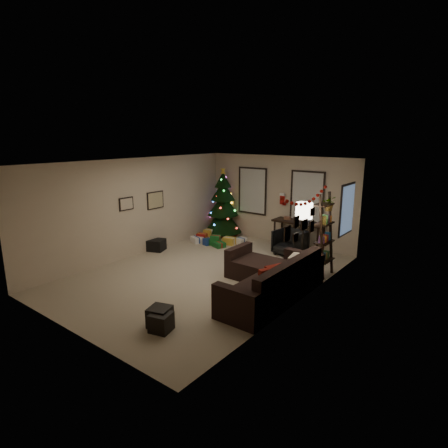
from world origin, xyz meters
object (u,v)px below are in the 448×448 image
(sofa, at_px, (270,280))
(christmas_tree, at_px, (223,207))
(desk, at_px, (299,225))
(desk_chair, at_px, (290,242))
(bookshelf, at_px, (325,237))

(sofa, bearing_deg, christmas_tree, 139.50)
(desk, xyz_separation_m, desk_chair, (0.07, -0.65, -0.38))
(desk, bearing_deg, desk_chair, -84.01)
(desk, xyz_separation_m, bookshelf, (1.44, -1.56, 0.22))
(christmas_tree, height_order, bookshelf, christmas_tree)
(desk, height_order, bookshelf, bookshelf)
(desk_chair, relative_size, bookshelf, 0.36)
(christmas_tree, distance_m, bookshelf, 4.45)
(sofa, xyz_separation_m, bookshelf, (0.48, 1.70, 0.67))
(bookshelf, bearing_deg, desk, 132.74)
(desk, height_order, desk_chair, desk)
(desk_chair, xyz_separation_m, bookshelf, (1.38, -0.91, 0.60))
(desk_chair, bearing_deg, desk, 103.43)
(desk, bearing_deg, sofa, -73.49)
(christmas_tree, height_order, desk, christmas_tree)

